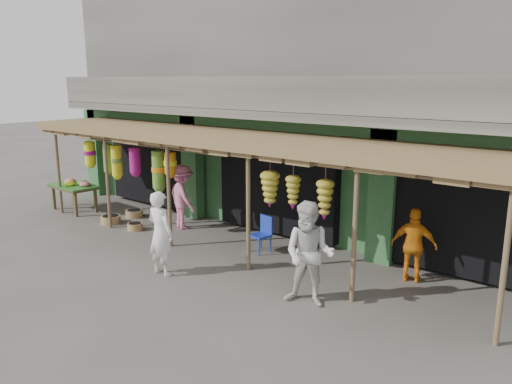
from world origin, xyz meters
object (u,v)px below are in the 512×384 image
Objects in this scene: person_shopper at (182,197)px; person_right at (309,254)px; blue_chair at (263,232)px; person_vendor at (414,245)px; flower_table at (75,186)px; person_front at (160,233)px.

person_right is at bearing 178.26° from person_shopper.
blue_chair is 3.54m from person_vendor.
person_shopper reaches higher than blue_chair.
person_shopper is at bearing 144.47° from person_right.
flower_table is 10.46m from person_vendor.
person_vendor is at bearing 18.95° from blue_chair.
flower_table is 1.07× the size of person_vendor.
blue_chair is at bearing -108.43° from person_front.
flower_table is at bearing -163.30° from blue_chair.
person_front is (-0.78, -2.46, 0.42)m from blue_chair.
flower_table is 6.37m from person_front.
person_front is 3.29m from person_right.
person_front is (6.12, -1.76, 0.12)m from flower_table.
person_front is at bearing 146.95° from person_shopper.
person_vendor is (1.06, 2.23, -0.20)m from person_right.
person_vendor reaches higher than blue_chair.
blue_chair is 2.61m from person_front.
person_front reaches higher than person_vendor.
person_shopper is at bearing -51.43° from person_front.
person_right is at bearing -4.04° from flower_table.
person_right reaches higher than person_front.
person_front reaches higher than blue_chair.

